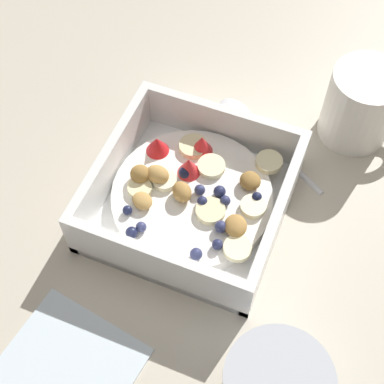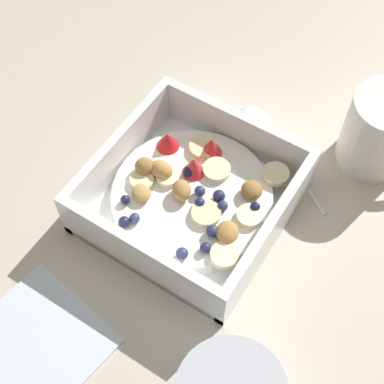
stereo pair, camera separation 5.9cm
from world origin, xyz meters
name	(u,v)px [view 2 (the right image)]	position (x,y,z in m)	size (l,w,h in m)	color
ground_plane	(206,198)	(0.00, 0.00, 0.00)	(2.40, 2.40, 0.00)	beige
fruit_bowl	(192,196)	(0.02, -0.01, 0.02)	(0.19, 0.19, 0.06)	white
spoon	(267,133)	(-0.11, 0.01, 0.00)	(0.11, 0.16, 0.01)	silver
coffee_mug	(383,131)	(-0.15, 0.13, 0.05)	(0.08, 0.11, 0.09)	white
folded_napkin	(34,346)	(0.23, -0.05, 0.00)	(0.12, 0.12, 0.01)	silver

